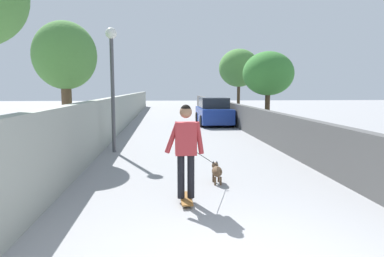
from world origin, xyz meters
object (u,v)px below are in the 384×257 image
(tree_right_distant, at_px, (239,68))
(lamp_post, at_px, (112,67))
(tree_left_far, at_px, (65,57))
(car_near, at_px, (214,112))
(tree_right_near, at_px, (268,74))
(dog, at_px, (217,171))
(skateboard, at_px, (186,199))
(person_skateboarder, at_px, (186,144))

(tree_right_distant, bearing_deg, lamp_post, 149.57)
(tree_left_far, relative_size, car_near, 1.05)
(tree_right_near, distance_m, tree_left_far, 9.67)
(tree_left_far, distance_m, dog, 6.03)
(lamp_post, distance_m, dog, 5.38)
(tree_right_distant, bearing_deg, dog, 165.94)
(tree_right_distant, distance_m, dog, 15.77)
(tree_left_far, relative_size, dog, 2.66)
(skateboard, bearing_deg, dog, -31.73)
(tree_right_near, height_order, car_near, tree_right_near)
(tree_right_near, bearing_deg, person_skateboarder, 155.68)
(tree_right_near, height_order, tree_left_far, tree_left_far)
(tree_right_distant, height_order, car_near, tree_right_distant)
(tree_right_near, xyz_separation_m, car_near, (3.01, 2.19, -2.04))
(tree_left_far, relative_size, person_skateboarder, 2.39)
(lamp_post, height_order, dog, lamp_post)
(tree_left_far, bearing_deg, person_skateboarder, -144.71)
(tree_left_far, relative_size, skateboard, 5.07)
(tree_right_distant, bearing_deg, person_skateboarder, 164.46)
(car_near, bearing_deg, tree_left_far, 145.87)
(person_skateboarder, xyz_separation_m, dog, (1.21, -0.75, -0.80))
(skateboard, height_order, car_near, car_near)
(skateboard, relative_size, car_near, 0.21)
(tree_right_distant, relative_size, car_near, 1.18)
(tree_right_near, relative_size, lamp_post, 0.96)
(tree_right_near, xyz_separation_m, tree_right_distant, (6.00, 0.11, 0.61))
(tree_left_far, height_order, tree_right_distant, tree_right_distant)
(lamp_post, bearing_deg, tree_right_distant, -30.43)
(tree_right_near, xyz_separation_m, skateboard, (-10.22, 4.62, -2.68))
(tree_right_distant, relative_size, lamp_post, 1.16)
(tree_right_near, height_order, tree_right_distant, tree_right_distant)
(tree_left_far, xyz_separation_m, lamp_post, (0.41, -1.33, -0.25))
(dog, bearing_deg, tree_right_near, -23.25)
(tree_left_far, bearing_deg, car_near, -34.13)
(tree_left_far, distance_m, car_near, 10.53)
(tree_right_near, relative_size, tree_right_distant, 0.83)
(tree_right_near, xyz_separation_m, lamp_post, (-5.09, 6.63, -0.01))
(skateboard, bearing_deg, person_skateboarder, 180.00)
(tree_right_near, distance_m, tree_right_distant, 6.03)
(person_skateboarder, distance_m, dog, 1.64)
(tree_left_far, distance_m, person_skateboarder, 6.09)
(tree_right_distant, distance_m, person_skateboarder, 16.98)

